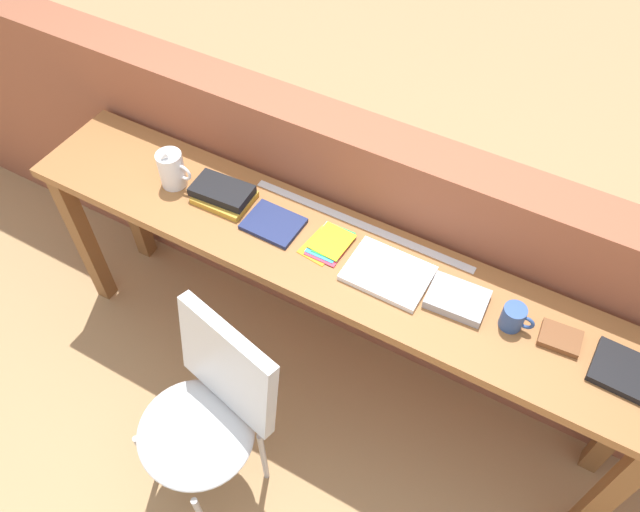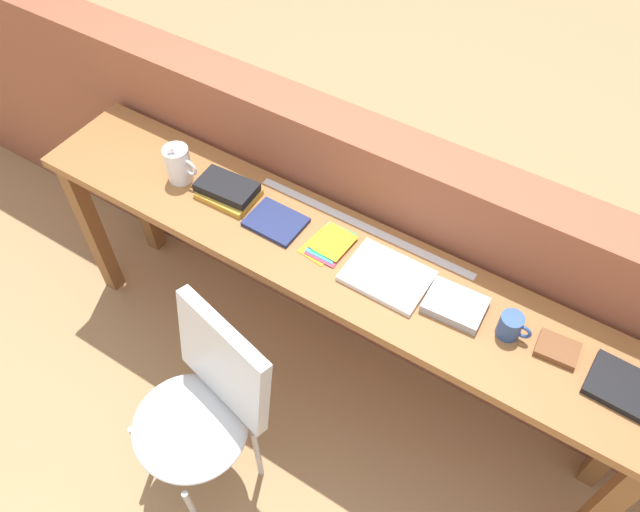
{
  "view_description": "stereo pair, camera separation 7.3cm",
  "coord_description": "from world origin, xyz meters",
  "views": [
    {
      "loc": [
        0.68,
        -0.96,
        2.61
      ],
      "look_at": [
        0.0,
        0.25,
        0.9
      ],
      "focal_mm": 35.0,
      "sensor_mm": 36.0,
      "label": 1
    },
    {
      "loc": [
        0.74,
        -0.92,
        2.61
      ],
      "look_at": [
        0.0,
        0.25,
        0.9
      ],
      "focal_mm": 35.0,
      "sensor_mm": 36.0,
      "label": 2
    }
  ],
  "objects": [
    {
      "name": "book_open_centre",
      "position": [
        0.24,
        0.31,
        0.89
      ],
      "size": [
        0.29,
        0.22,
        0.02
      ],
      "primitive_type": "cube",
      "rotation": [
        0.0,
        0.0,
        -0.01
      ],
      "color": "white",
      "rests_on": "sideboard"
    },
    {
      "name": "pamphlet_pile_colourful",
      "position": [
        -0.0,
        0.33,
        0.89
      ],
      "size": [
        0.16,
        0.19,
        0.01
      ],
      "color": "orange",
      "rests_on": "sideboard"
    },
    {
      "name": "book_grey_hardcover",
      "position": [
        0.49,
        0.32,
        0.9
      ],
      "size": [
        0.2,
        0.16,
        0.03
      ],
      "primitive_type": "cube",
      "rotation": [
        0.0,
        0.0,
        0.05
      ],
      "color": "#9E9EA3",
      "rests_on": "sideboard"
    },
    {
      "name": "brick_wall_back",
      "position": [
        0.0,
        0.64,
        0.59
      ],
      "size": [
        6.0,
        0.2,
        1.18
      ],
      "primitive_type": "cube",
      "color": "#935138",
      "rests_on": "ground"
    },
    {
      "name": "book_stack_leftmost",
      "position": [
        -0.47,
        0.33,
        0.91
      ],
      "size": [
        0.24,
        0.16,
        0.06
      ],
      "color": "gold",
      "rests_on": "sideboard"
    },
    {
      "name": "chair_white_moulded",
      "position": [
        -0.15,
        -0.31,
        0.53
      ],
      "size": [
        0.53,
        0.54,
        0.89
      ],
      "color": "silver",
      "rests_on": "ground"
    },
    {
      "name": "ruler_metal_back_edge",
      "position": [
        0.05,
        0.47,
        0.88
      ],
      "size": [
        0.9,
        0.03,
        0.0
      ],
      "primitive_type": "cube",
      "color": "silver",
      "rests_on": "sideboard"
    },
    {
      "name": "sideboard",
      "position": [
        0.0,
        0.3,
        0.74
      ],
      "size": [
        2.5,
        0.44,
        0.88
      ],
      "color": "#996033",
      "rests_on": "ground"
    },
    {
      "name": "book_repair_rightmost",
      "position": [
        1.04,
        0.32,
        0.89
      ],
      "size": [
        0.2,
        0.17,
        0.02
      ],
      "primitive_type": "cube",
      "rotation": [
        0.0,
        0.0,
        -0.03
      ],
      "color": "black",
      "rests_on": "sideboard"
    },
    {
      "name": "magazine_cycling",
      "position": [
        -0.23,
        0.31,
        0.89
      ],
      "size": [
        0.21,
        0.16,
        0.02
      ],
      "primitive_type": "cube",
      "rotation": [
        0.0,
        0.0,
        -0.02
      ],
      "color": "navy",
      "rests_on": "sideboard"
    },
    {
      "name": "ground_plane",
      "position": [
        0.0,
        0.0,
        0.0
      ],
      "size": [
        40.0,
        40.0,
        0.0
      ],
      "primitive_type": "plane",
      "color": "tan"
    },
    {
      "name": "mug",
      "position": [
        0.68,
        0.32,
        0.92
      ],
      "size": [
        0.11,
        0.08,
        0.09
      ],
      "color": "#2D4C8C",
      "rests_on": "sideboard"
    },
    {
      "name": "leather_journal_brown",
      "position": [
        0.84,
        0.34,
        0.89
      ],
      "size": [
        0.14,
        0.11,
        0.02
      ],
      "primitive_type": "cube",
      "rotation": [
        0.0,
        0.0,
        0.08
      ],
      "color": "brown",
      "rests_on": "sideboard"
    },
    {
      "name": "pitcher_white",
      "position": [
        -0.69,
        0.3,
        0.96
      ],
      "size": [
        0.14,
        0.1,
        0.18
      ],
      "color": "white",
      "rests_on": "sideboard"
    }
  ]
}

